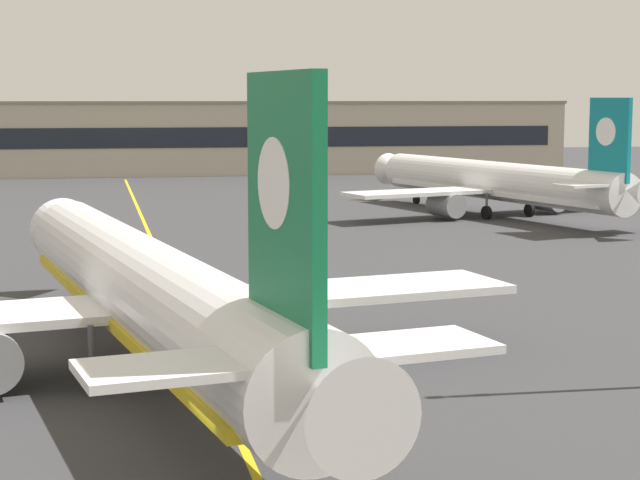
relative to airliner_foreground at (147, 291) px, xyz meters
The scene contains 5 objects.
taxiway_centreline 16.26m from the airliner_foreground, 82.83° to the left, with size 0.30×180.00×0.01m, color yellow.
airliner_foreground is the anchor object (origin of this frame).
airliner_background 62.94m from the airliner_foreground, 58.12° to the left, with size 30.03×38.01×10.95m.
safety_cone_by_nose_gear 16.61m from the airliner_foreground, 83.93° to the left, with size 0.44×0.44×0.55m.
terminal_building 115.58m from the airliner_foreground, 90.33° to the left, with size 128.14×12.40×10.46m.
Camera 1 is at (-2.81, -28.90, 10.98)m, focal length 61.47 mm.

